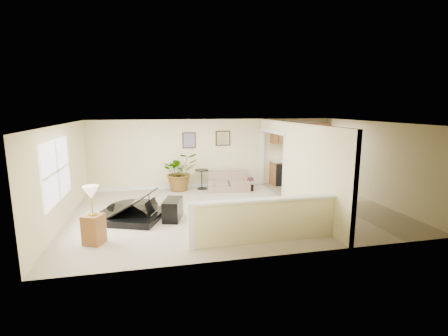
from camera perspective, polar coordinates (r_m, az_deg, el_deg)
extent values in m
plane|color=#C6B49A|center=(9.45, 1.82, -7.43)|extent=(9.00, 9.00, 0.00)
cube|color=beige|center=(12.03, -1.62, 2.63)|extent=(9.00, 0.04, 2.50)
cube|color=beige|center=(6.34, 8.50, -4.85)|extent=(9.00, 0.04, 2.50)
cube|color=beige|center=(9.16, -26.59, -1.06)|extent=(0.04, 6.00, 2.50)
cube|color=beige|center=(11.11, 25.00, 0.95)|extent=(0.04, 6.00, 2.50)
cube|color=white|center=(8.99, 1.91, 7.90)|extent=(9.00, 6.00, 0.04)
cube|color=tan|center=(10.63, 18.62, -5.90)|extent=(2.70, 6.00, 0.01)
cube|color=beige|center=(8.67, 15.46, -0.92)|extent=(0.12, 3.60, 2.50)
cube|color=beige|center=(11.23, 8.67, 7.32)|extent=(0.12, 2.35, 0.40)
cube|color=beige|center=(7.25, 7.48, -9.24)|extent=(3.30, 0.12, 0.95)
cube|color=white|center=(7.10, 7.58, -5.52)|extent=(3.40, 0.22, 0.05)
cube|color=white|center=(6.89, -5.76, -10.08)|extent=(0.14, 0.14, 1.00)
cube|color=white|center=(8.65, -27.40, -0.42)|extent=(0.05, 2.15, 1.45)
cube|color=#392714|center=(11.81, -6.16, 4.86)|extent=(0.48, 0.03, 0.58)
cube|color=#965F76|center=(11.79, -6.15, 4.85)|extent=(0.40, 0.01, 0.50)
cube|color=#392714|center=(12.00, -0.20, 5.25)|extent=(0.55, 0.03, 0.55)
cube|color=silver|center=(11.98, -0.18, 5.25)|extent=(0.46, 0.01, 0.46)
cube|color=brown|center=(12.90, 13.21, -0.71)|extent=(2.30, 0.60, 0.90)
cube|color=beige|center=(12.82, 13.30, 1.35)|extent=(2.36, 0.65, 0.04)
cube|color=black|center=(12.58, 9.92, -0.96)|extent=(0.60, 0.60, 0.84)
cube|color=brown|center=(12.81, 13.27, 5.99)|extent=(2.30, 0.35, 0.75)
cube|color=black|center=(8.84, -16.59, -3.19)|extent=(2.06, 1.93, 0.34)
cylinder|color=black|center=(9.47, -17.35, -2.33)|extent=(1.42, 1.42, 0.34)
cube|color=white|center=(8.83, -10.18, -3.24)|extent=(0.64, 1.16, 0.02)
cube|color=black|center=(8.90, -17.38, -1.11)|extent=(1.69, 1.70, 0.77)
cube|color=black|center=(8.74, -9.00, -7.20)|extent=(0.61, 0.89, 0.54)
cube|color=#988061|center=(11.62, 0.79, -2.89)|extent=(1.59, 1.04, 0.41)
cube|color=#988061|center=(11.83, 0.45, -0.54)|extent=(1.49, 0.41, 0.43)
cube|color=#988061|center=(11.43, -2.39, -1.66)|extent=(0.30, 0.86, 0.16)
cube|color=#988061|center=(11.72, 3.90, -1.37)|extent=(0.30, 0.86, 0.16)
cylinder|color=black|center=(11.84, -3.90, -3.62)|extent=(0.35, 0.35, 0.03)
cylinder|color=black|center=(11.76, -3.92, -2.02)|extent=(0.04, 0.04, 0.69)
cylinder|color=black|center=(11.69, -3.94, -0.37)|extent=(0.49, 0.49, 0.03)
cylinder|color=black|center=(11.72, -7.70, -3.23)|extent=(0.39, 0.39, 0.27)
imported|color=#164A17|center=(11.60, -7.77, -0.61)|extent=(1.42, 1.29, 1.37)
cylinder|color=black|center=(11.60, 4.60, -3.55)|extent=(0.26, 0.26, 0.18)
imported|color=#164A17|center=(11.56, 4.61, -2.80)|extent=(0.35, 0.35, 0.49)
cube|color=brown|center=(7.69, -21.92, -9.97)|extent=(0.50, 0.50, 0.65)
cylinder|color=#B29B3B|center=(7.58, -22.09, -7.58)|extent=(0.17, 0.17, 0.02)
cylinder|color=#B29B3B|center=(7.52, -22.21, -6.00)|extent=(0.03, 0.03, 0.43)
cone|color=beige|center=(7.45, -22.36, -4.00)|extent=(0.35, 0.35, 0.28)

